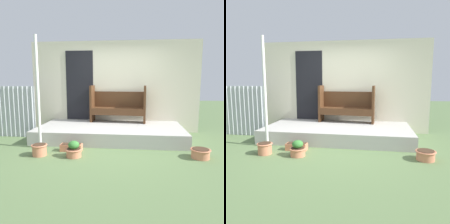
{
  "view_description": "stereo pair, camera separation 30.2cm",
  "coord_description": "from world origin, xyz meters",
  "views": [
    {
      "loc": [
        0.52,
        -4.6,
        1.49
      ],
      "look_at": [
        0.01,
        0.3,
        0.77
      ],
      "focal_mm": 35.0,
      "sensor_mm": 36.0,
      "label": 1
    },
    {
      "loc": [
        0.82,
        -4.56,
        1.49
      ],
      "look_at": [
        0.01,
        0.3,
        0.77
      ],
      "focal_mm": 35.0,
      "sensor_mm": 36.0,
      "label": 2
    }
  ],
  "objects": [
    {
      "name": "ground_plane",
      "position": [
        0.0,
        0.0,
        0.0
      ],
      "size": [
        24.0,
        24.0,
        0.0
      ],
      "primitive_type": "plane",
      "color": "#5B7547"
    },
    {
      "name": "porch_slab",
      "position": [
        -0.09,
        0.86,
        0.16
      ],
      "size": [
        3.65,
        1.72,
        0.32
      ],
      "color": "#B2AFA8",
      "rests_on": "ground_plane"
    },
    {
      "name": "house_wall",
      "position": [
        -0.13,
        1.75,
        1.3
      ],
      "size": [
        4.85,
        0.08,
        2.6
      ],
      "color": "beige",
      "rests_on": "ground_plane"
    },
    {
      "name": "support_post",
      "position": [
        -1.56,
        -0.1,
        1.22
      ],
      "size": [
        0.06,
        0.06,
        2.43
      ],
      "color": "white",
      "rests_on": "ground_plane"
    },
    {
      "name": "bench",
      "position": [
        0.06,
        1.48,
        0.82
      ],
      "size": [
        1.56,
        0.49,
        1.02
      ],
      "rotation": [
        0.0,
        0.0,
        -0.06
      ],
      "color": "#4C2D19",
      "rests_on": "porch_slab"
    },
    {
      "name": "flower_pot_left",
      "position": [
        -1.35,
        -0.59,
        0.13
      ],
      "size": [
        0.32,
        0.32,
        0.23
      ],
      "color": "tan",
      "rests_on": "ground_plane"
    },
    {
      "name": "flower_pot_middle",
      "position": [
        -0.65,
        -0.59,
        0.14
      ],
      "size": [
        0.33,
        0.33,
        0.32
      ],
      "color": "tan",
      "rests_on": "ground_plane"
    },
    {
      "name": "flower_pot_right",
      "position": [
        1.79,
        -0.41,
        0.1
      ],
      "size": [
        0.38,
        0.38,
        0.19
      ],
      "color": "tan",
      "rests_on": "ground_plane"
    },
    {
      "name": "planter_box_rect",
      "position": [
        -0.81,
        -0.24,
        0.08
      ],
      "size": [
        0.45,
        0.19,
        0.15
      ],
      "color": "tan",
      "rests_on": "ground_plane"
    }
  ]
}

